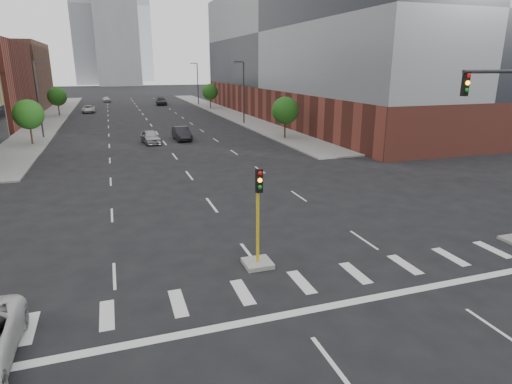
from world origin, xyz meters
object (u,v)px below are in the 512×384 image
car_mid_right (182,133)px  car_distant (106,99)px  car_far_left (89,109)px  car_deep_right (161,101)px  car_near_left (151,137)px  median_traffic_signal (258,245)px

car_mid_right → car_distant: (-8.40, 61.58, -0.10)m
car_far_left → car_deep_right: (14.90, 12.14, 0.15)m
car_far_left → car_near_left: bearing=-77.3°
car_far_left → car_distant: 25.16m
median_traffic_signal → car_far_left: (-9.39, 71.03, -0.30)m
median_traffic_signal → car_near_left: size_ratio=1.00×
median_traffic_signal → car_distant: (-6.19, 95.98, -0.30)m
car_far_left → car_distant: bearing=83.6°
car_near_left → car_mid_right: (3.72, 1.25, 0.02)m
car_far_left → car_deep_right: size_ratio=0.85×
car_far_left → car_distant: car_far_left is taller
median_traffic_signal → car_near_left: (-1.50, 33.15, -0.22)m
median_traffic_signal → car_deep_right: median_traffic_signal is taller
median_traffic_signal → car_near_left: 33.18m
car_distant → median_traffic_signal: bearing=-94.0°
median_traffic_signal → car_mid_right: (2.22, 34.40, -0.20)m
car_far_left → car_distant: (3.20, 24.95, -0.00)m
car_far_left → car_deep_right: bearing=40.1°
median_traffic_signal → car_deep_right: size_ratio=0.77×
car_mid_right → car_far_left: (-11.61, 36.63, -0.10)m
car_near_left → car_distant: car_near_left is taller
car_mid_right → car_deep_right: car_deep_right is taller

